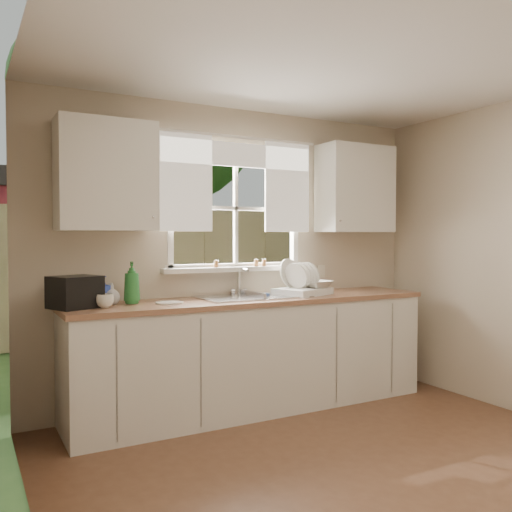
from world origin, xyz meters
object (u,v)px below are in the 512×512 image
black_appliance (75,292)px  cup (105,301)px  dish_rack (302,286)px  soap_bottle_a (132,282)px

black_appliance → cup: bearing=-47.3°
cup → black_appliance: (-0.19, 0.08, 0.06)m
dish_rack → cup: dish_rack is taller
dish_rack → cup: size_ratio=4.38×
dish_rack → soap_bottle_a: soap_bottle_a is taller
dish_rack → black_appliance: (-1.86, 0.03, 0.04)m
black_appliance → dish_rack: bearing=-23.6°
dish_rack → cup: bearing=-178.1°
soap_bottle_a → black_appliance: soap_bottle_a is taller
dish_rack → soap_bottle_a: bearing=176.1°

